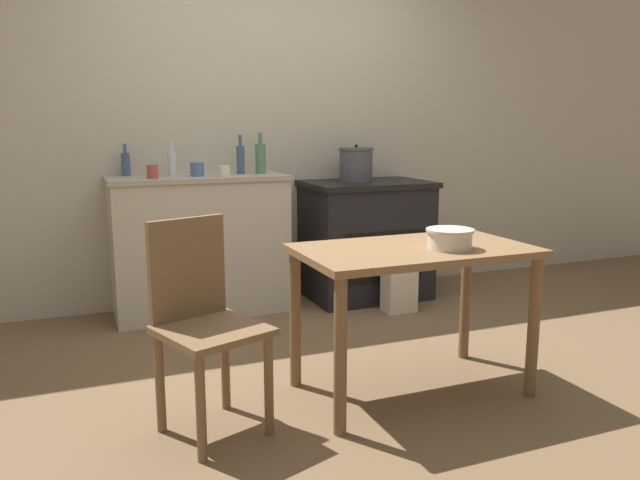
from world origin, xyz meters
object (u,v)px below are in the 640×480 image
work_table (413,270)px  chair (203,318)px  stove (366,239)px  cup_mid_right (197,169)px  bottle_center_left (172,163)px  cup_center (153,172)px  bottle_mid_left (126,164)px  stock_pot (356,164)px  cup_center_right (224,171)px  bottle_far_left (261,158)px  mixing_bowl_large (450,238)px  flour_sack (399,285)px  bottle_left (241,159)px

work_table → chair: size_ratio=1.22×
stove → cup_mid_right: cup_mid_right is taller
work_table → bottle_center_left: (-0.85, 1.73, 0.43)m
cup_center → bottle_mid_left: bearing=117.5°
stock_pot → cup_center_right: stock_pot is taller
stove → chair: (-1.58, -1.63, 0.05)m
cup_center_right → stock_pot: bearing=7.9°
work_table → bottle_far_left: 1.81m
stove → bottle_center_left: size_ratio=4.01×
work_table → mixing_bowl_large: bearing=-37.3°
work_table → flour_sack: size_ratio=2.85×
stock_pot → bottle_left: bearing=175.6°
stove → cup_center: cup_center is taller
cup_mid_right → stove: bearing=-1.3°
stock_pot → cup_center_right: bearing=-172.1°
flour_sack → mixing_bowl_large: size_ratio=1.73×
mixing_bowl_large → cup_mid_right: size_ratio=2.41×
bottle_mid_left → cup_center_right: size_ratio=2.49×
chair → bottle_far_left: bottle_far_left is taller
work_table → bottle_far_left: bottle_far_left is taller
stove → bottle_far_left: bottle_far_left is taller
work_table → cup_center_right: (-0.54, 1.54, 0.38)m
cup_mid_right → cup_center: bearing=-167.4°
chair → cup_center: 1.67m
cup_center → cup_center_right: size_ratio=1.02×
bottle_center_left → flour_sack: bearing=-20.5°
stove → work_table: bearing=-108.8°
mixing_bowl_large → bottle_far_left: (-0.36, 1.84, 0.29)m
cup_center → cup_mid_right: bearing=12.6°
chair → stock_pot: bearing=28.3°
bottle_left → cup_center: (-0.62, -0.15, -0.06)m
chair → bottle_left: bearing=49.9°
cup_center → cup_center_right: 0.46m
bottle_left → bottle_center_left: bearing=-178.0°
work_table → bottle_far_left: (-0.23, 1.74, 0.45)m
stove → bottle_center_left: 1.54m
mixing_bowl_large → flour_sack: bearing=70.0°
bottle_center_left → cup_center_right: bearing=-32.1°
bottle_far_left → stock_pot: bearing=-4.1°
bottle_mid_left → bottle_center_left: (0.29, -0.14, 0.01)m
mixing_bowl_large → bottle_far_left: bearing=101.2°
bottle_center_left → cup_center_right: 0.37m
bottle_mid_left → bottle_center_left: bearing=-25.5°
stove → stock_pot: stock_pot is taller
chair → flour_sack: chair is taller
chair → cup_mid_right: 1.77m
flour_sack → work_table: bearing=-116.9°
chair → bottle_center_left: bearing=64.7°
cup_center_right → bottle_center_left: bearing=147.9°
chair → bottle_left: (0.65, 1.74, 0.57)m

